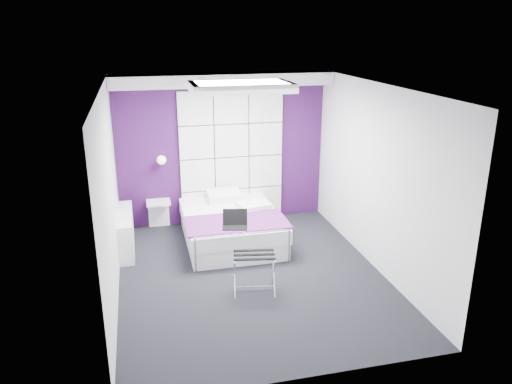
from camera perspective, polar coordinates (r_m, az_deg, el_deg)
floor at (r=7.07m, az=-0.53°, el=-9.55°), size 4.40×4.40×0.00m
ceiling at (r=6.28m, az=-0.60°, el=11.87°), size 4.40×4.40×0.00m
wall_back at (r=8.64m, az=-3.87°, el=4.90°), size 3.60×0.00×3.60m
wall_left at (r=6.42m, az=-16.40°, el=-0.66°), size 0.00×4.40×4.40m
wall_right at (r=7.17m, az=13.61°, el=1.55°), size 0.00×4.40×4.40m
accent_wall at (r=8.63m, az=-3.86°, el=4.89°), size 3.58×0.02×2.58m
soffit at (r=8.20m, az=-3.75°, el=12.68°), size 3.58×0.50×0.20m
headboard at (r=8.64m, az=-2.80°, el=4.04°), size 1.80×0.08×2.30m
skylight at (r=6.87m, az=-1.75°, el=12.02°), size 1.36×0.86×0.12m
wall_lamp at (r=8.42m, az=-10.76°, el=3.69°), size 0.15×0.15×0.15m
radiator at (r=7.98m, az=-14.64°, el=-4.41°), size 0.22×1.20×0.60m
bed at (r=8.02m, az=-2.87°, el=-3.87°), size 1.53×1.84×0.65m
nightstand at (r=8.59m, az=-11.10°, el=-1.17°), size 0.40×0.31×0.04m
luggage_rack at (r=6.59m, az=-0.21°, el=-9.19°), size 0.53×0.39×0.52m
laptop at (r=7.33m, az=-2.50°, el=-3.52°), size 0.36×0.26×0.26m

